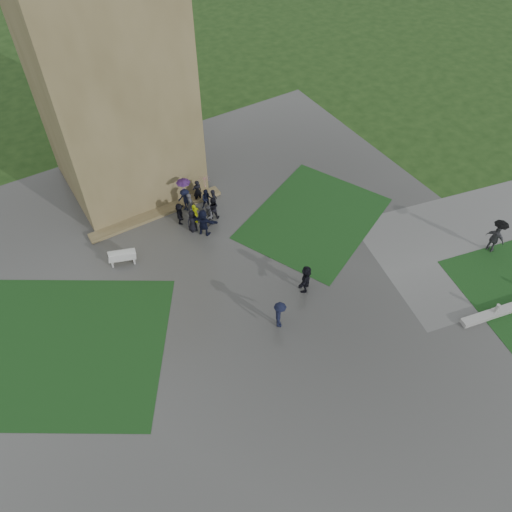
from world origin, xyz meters
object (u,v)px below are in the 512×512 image
tower (103,54)px  pedestrian_path (496,236)px  pedestrian_near (306,278)px  bench (122,257)px  pedestrian_mid (280,315)px

tower → pedestrian_path: bearing=-48.3°
tower → pedestrian_path: tower is taller
pedestrian_near → tower: bearing=-114.5°
tower → pedestrian_path: 25.15m
bench → pedestrian_near: pedestrian_near is taller
pedestrian_near → pedestrian_path: bearing=121.1°
pedestrian_mid → pedestrian_near: pedestrian_near is taller
pedestrian_mid → pedestrian_path: 14.05m
bench → pedestrian_path: pedestrian_path is taller
pedestrian_path → pedestrian_near: bearing=163.2°
pedestrian_mid → pedestrian_near: 2.89m
tower → pedestrian_mid: bearing=-82.7°
tower → bench: bearing=-115.1°
bench → pedestrian_path: 22.05m
tower → bench: tower is taller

